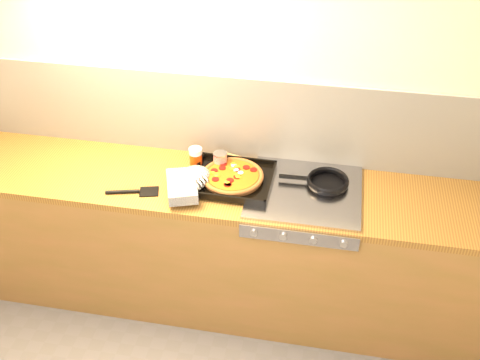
% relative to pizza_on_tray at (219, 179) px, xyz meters
% --- Properties ---
extents(room_shell, '(3.20, 3.20, 3.20)m').
position_rel_pizza_on_tray_xyz_m(room_shell, '(0.02, 0.31, 0.20)').
color(room_shell, white).
rests_on(room_shell, ground).
extents(counter_run, '(3.20, 0.62, 0.90)m').
position_rel_pizza_on_tray_xyz_m(counter_run, '(0.02, 0.02, -0.50)').
color(counter_run, '#926038').
rests_on(counter_run, ground).
extents(stovetop, '(0.60, 0.56, 0.02)m').
position_rel_pizza_on_tray_xyz_m(stovetop, '(0.47, 0.02, -0.04)').
color(stovetop, '#A2A2A7').
rests_on(stovetop, counter_run).
extents(pizza_on_tray, '(0.58, 0.50, 0.07)m').
position_rel_pizza_on_tray_xyz_m(pizza_on_tray, '(0.00, 0.00, 0.00)').
color(pizza_on_tray, black).
rests_on(pizza_on_tray, stovetop).
extents(frying_pan, '(0.38, 0.23, 0.04)m').
position_rel_pizza_on_tray_xyz_m(frying_pan, '(0.58, 0.09, -0.01)').
color(frying_pan, black).
rests_on(frying_pan, stovetop).
extents(tomato_can, '(0.08, 0.08, 0.11)m').
position_rel_pizza_on_tray_xyz_m(tomato_can, '(-0.02, 0.15, 0.01)').
color(tomato_can, maroon).
rests_on(tomato_can, counter_run).
extents(juice_glass, '(0.09, 0.09, 0.12)m').
position_rel_pizza_on_tray_xyz_m(juice_glass, '(-0.16, 0.15, 0.02)').
color(juice_glass, '#DA3F0C').
rests_on(juice_glass, counter_run).
extents(wooden_spoon, '(0.30, 0.11, 0.02)m').
position_rel_pizza_on_tray_xyz_m(wooden_spoon, '(0.15, 0.25, -0.04)').
color(wooden_spoon, '#AB8048').
rests_on(wooden_spoon, counter_run).
extents(black_spatula, '(0.29, 0.12, 0.02)m').
position_rel_pizza_on_tray_xyz_m(black_spatula, '(-0.44, -0.15, -0.04)').
color(black_spatula, black).
rests_on(black_spatula, counter_run).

